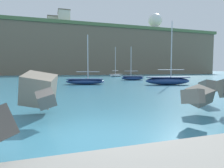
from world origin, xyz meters
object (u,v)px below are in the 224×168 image
object	(u,v)px
boat_near_centre	(85,81)
mooring_buoy_inner	(203,87)
boat_mid_right	(116,75)
boat_near_left	(168,80)
station_building_east	(38,25)
boat_far_left	(133,78)
station_building_central	(56,23)
radar_dome	(155,22)
station_building_west	(64,19)

from	to	relation	value
boat_near_centre	mooring_buoy_inner	xyz separation A→B (m)	(9.80, -9.52, -0.21)
boat_near_centre	boat_mid_right	xyz separation A→B (m)	(12.34, 23.47, 0.02)
boat_near_left	boat_mid_right	world-z (taller)	boat_near_left
station_building_east	boat_far_left	bearing A→B (deg)	-73.23
boat_near_left	boat_far_left	distance (m)	11.25
station_building_central	mooring_buoy_inner	bearing A→B (deg)	-81.40
boat_mid_right	station_building_east	size ratio (longest dim) A/B	1.22
station_building_east	mooring_buoy_inner	bearing A→B (deg)	-76.77
boat_near_centre	station_building_central	xyz separation A→B (m)	(-1.08, 62.43, 21.17)
boat_near_left	station_building_central	xyz separation A→B (m)	(-10.69, 66.27, 21.04)
radar_dome	boat_near_left	bearing A→B (deg)	-119.01
boat_far_left	station_building_central	distance (m)	59.97
boat_near_centre	station_building_east	size ratio (longest dim) A/B	0.98
boat_far_left	radar_dome	bearing A→B (deg)	56.08
boat_near_left	boat_far_left	size ratio (longest dim) A/B	1.30
mooring_buoy_inner	station_building_central	size ratio (longest dim) A/B	0.06
boat_near_left	radar_dome	xyz separation A→B (m)	(34.22, 61.71, 23.65)
station_building_central	boat_near_centre	bearing A→B (deg)	-89.00
station_building_central	station_building_east	world-z (taller)	station_building_central
boat_mid_right	station_building_east	world-z (taller)	station_building_east
boat_near_left	station_building_east	distance (m)	77.63
boat_far_left	station_building_west	xyz separation A→B (m)	(-8.24, 48.65, 21.60)
station_building_east	radar_dome	bearing A→B (deg)	-11.64
mooring_buoy_inner	boat_far_left	bearing A→B (deg)	89.71
boat_near_centre	station_building_west	xyz separation A→B (m)	(1.64, 56.05, 21.61)
boat_far_left	station_building_east	bearing A→B (deg)	106.77
boat_far_left	boat_near_left	bearing A→B (deg)	-91.44
mooring_buoy_inner	boat_near_left	bearing A→B (deg)	91.98
station_building_central	boat_mid_right	bearing A→B (deg)	-70.99
boat_near_left	boat_far_left	bearing A→B (deg)	88.56
radar_dome	station_building_west	xyz separation A→B (m)	(-42.18, -1.81, -2.16)
boat_mid_right	mooring_buoy_inner	size ratio (longest dim) A/B	17.60
boat_mid_right	radar_dome	distance (m)	52.33
boat_mid_right	station_building_central	xyz separation A→B (m)	(-13.42, 38.96, 21.15)
radar_dome	boat_near_centre	bearing A→B (deg)	-127.14
boat_far_left	mooring_buoy_inner	distance (m)	16.92
boat_far_left	mooring_buoy_inner	bearing A→B (deg)	-90.29
boat_mid_right	boat_far_left	xyz separation A→B (m)	(-2.45, -16.07, -0.01)
mooring_buoy_inner	station_building_east	bearing A→B (deg)	103.23
boat_near_centre	radar_dome	bearing A→B (deg)	52.86
station_building_west	station_building_central	world-z (taller)	station_building_west
station_building_east	station_building_west	bearing A→B (deg)	-50.96
mooring_buoy_inner	station_building_central	xyz separation A→B (m)	(-10.88, 71.95, 21.39)
boat_far_left	radar_dome	size ratio (longest dim) A/B	0.65
station_building_west	station_building_central	bearing A→B (deg)	113.14
boat_near_centre	station_building_central	size ratio (longest dim) A/B	0.87
radar_dome	station_building_west	world-z (taller)	radar_dome
boat_mid_right	radar_dome	world-z (taller)	radar_dome
boat_far_left	boat_mid_right	bearing A→B (deg)	81.32
boat_far_left	station_building_west	size ratio (longest dim) A/B	0.85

